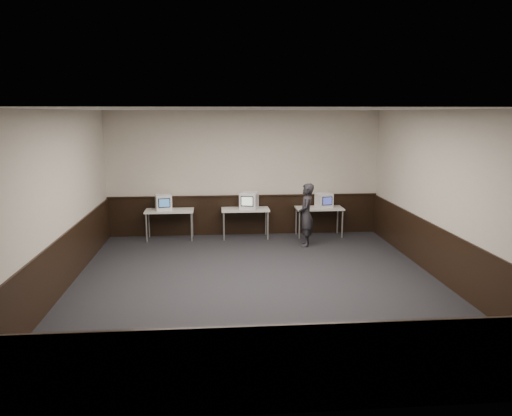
{
  "coord_description": "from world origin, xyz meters",
  "views": [
    {
      "loc": [
        -0.78,
        -8.75,
        3.15
      ],
      "look_at": [
        0.1,
        1.6,
        1.15
      ],
      "focal_mm": 35.0,
      "sensor_mm": 36.0,
      "label": 1
    }
  ],
  "objects_px": {
    "desk_left": "(169,213)",
    "emac_left": "(163,202)",
    "person": "(306,215)",
    "emac_right": "(324,200)",
    "emac_center": "(249,201)",
    "desk_center": "(245,211)",
    "desk_right": "(319,210)"
  },
  "relations": [
    {
      "from": "desk_left",
      "to": "emac_left",
      "type": "xyz_separation_m",
      "value": [
        -0.14,
        0.02,
        0.26
      ]
    },
    {
      "from": "emac_left",
      "to": "person",
      "type": "xyz_separation_m",
      "value": [
        3.44,
        -0.92,
        -0.19
      ]
    },
    {
      "from": "emac_right",
      "to": "person",
      "type": "xyz_separation_m",
      "value": [
        -0.63,
        -0.9,
        -0.18
      ]
    },
    {
      "from": "desk_left",
      "to": "person",
      "type": "height_order",
      "value": "person"
    },
    {
      "from": "desk_left",
      "to": "emac_right",
      "type": "height_order",
      "value": "emac_right"
    },
    {
      "from": "person",
      "to": "emac_center",
      "type": "bearing_deg",
      "value": -112.86
    },
    {
      "from": "desk_center",
      "to": "person",
      "type": "height_order",
      "value": "person"
    },
    {
      "from": "emac_right",
      "to": "desk_center",
      "type": "bearing_deg",
      "value": 167.16
    },
    {
      "from": "desk_left",
      "to": "emac_center",
      "type": "relative_size",
      "value": 2.2
    },
    {
      "from": "emac_left",
      "to": "desk_right",
      "type": "bearing_deg",
      "value": -11.98
    },
    {
      "from": "emac_left",
      "to": "emac_center",
      "type": "relative_size",
      "value": 0.87
    },
    {
      "from": "desk_center",
      "to": "person",
      "type": "bearing_deg",
      "value": -32.86
    },
    {
      "from": "person",
      "to": "desk_center",
      "type": "bearing_deg",
      "value": -111.73
    },
    {
      "from": "desk_right",
      "to": "desk_left",
      "type": "bearing_deg",
      "value": 180.0
    },
    {
      "from": "emac_left",
      "to": "emac_right",
      "type": "xyz_separation_m",
      "value": [
        4.06,
        -0.01,
        -0.01
      ]
    },
    {
      "from": "desk_left",
      "to": "person",
      "type": "bearing_deg",
      "value": -15.28
    },
    {
      "from": "emac_left",
      "to": "emac_right",
      "type": "height_order",
      "value": "emac_left"
    },
    {
      "from": "desk_center",
      "to": "desk_right",
      "type": "xyz_separation_m",
      "value": [
        1.9,
        0.0,
        0.0
      ]
    },
    {
      "from": "desk_left",
      "to": "person",
      "type": "distance_m",
      "value": 3.41
    },
    {
      "from": "emac_left",
      "to": "person",
      "type": "height_order",
      "value": "person"
    },
    {
      "from": "emac_right",
      "to": "emac_center",
      "type": "bearing_deg",
      "value": 167.87
    },
    {
      "from": "desk_right",
      "to": "emac_right",
      "type": "xyz_separation_m",
      "value": [
        0.12,
        0.0,
        0.25
      ]
    },
    {
      "from": "desk_left",
      "to": "emac_left",
      "type": "bearing_deg",
      "value": 173.63
    },
    {
      "from": "desk_right",
      "to": "emac_center",
      "type": "xyz_separation_m",
      "value": [
        -1.81,
        -0.02,
        0.28
      ]
    },
    {
      "from": "emac_center",
      "to": "desk_right",
      "type": "bearing_deg",
      "value": 17.28
    },
    {
      "from": "emac_left",
      "to": "emac_right",
      "type": "bearing_deg",
      "value": -11.96
    },
    {
      "from": "emac_center",
      "to": "person",
      "type": "relative_size",
      "value": 0.36
    },
    {
      "from": "desk_left",
      "to": "desk_center",
      "type": "relative_size",
      "value": 1.0
    },
    {
      "from": "desk_center",
      "to": "emac_center",
      "type": "relative_size",
      "value": 2.2
    },
    {
      "from": "emac_center",
      "to": "emac_right",
      "type": "xyz_separation_m",
      "value": [
        1.92,
        0.02,
        -0.03
      ]
    },
    {
      "from": "emac_center",
      "to": "emac_right",
      "type": "relative_size",
      "value": 1.19
    },
    {
      "from": "desk_center",
      "to": "emac_left",
      "type": "xyz_separation_m",
      "value": [
        -2.04,
        0.02,
        0.26
      ]
    }
  ]
}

